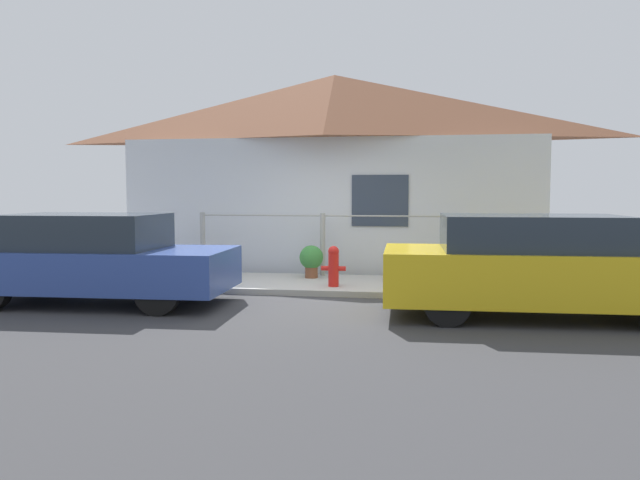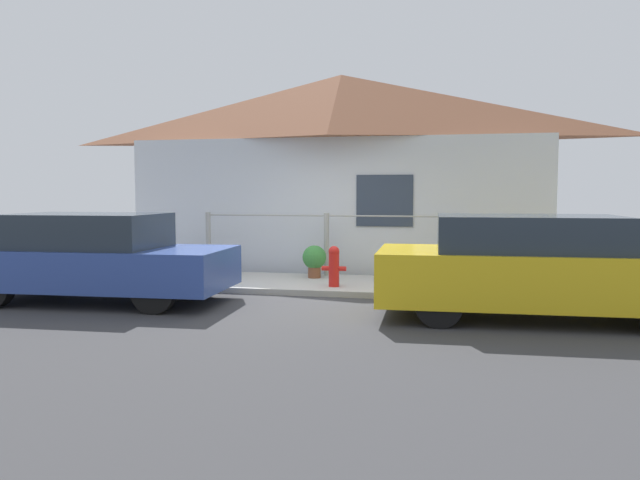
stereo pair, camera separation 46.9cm
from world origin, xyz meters
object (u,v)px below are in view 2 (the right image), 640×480
(car_right, at_px, (537,267))
(potted_plant_near_hydrant, at_px, (314,259))
(car_left, at_px, (95,258))
(fire_hydrant, at_px, (334,265))

(car_right, distance_m, potted_plant_near_hydrant, 4.46)
(car_left, relative_size, potted_plant_near_hydrant, 6.80)
(fire_hydrant, relative_size, potted_plant_near_hydrant, 1.14)
(car_left, distance_m, potted_plant_near_hydrant, 3.90)
(car_right, height_order, potted_plant_near_hydrant, car_right)
(fire_hydrant, xyz_separation_m, potted_plant_near_hydrant, (-0.56, 0.99, -0.01))
(car_left, height_order, potted_plant_near_hydrant, car_left)
(car_right, xyz_separation_m, potted_plant_near_hydrant, (-3.60, 2.62, -0.24))
(potted_plant_near_hydrant, bearing_deg, car_left, -137.65)
(car_left, xyz_separation_m, car_right, (6.48, 0.00, 0.01))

